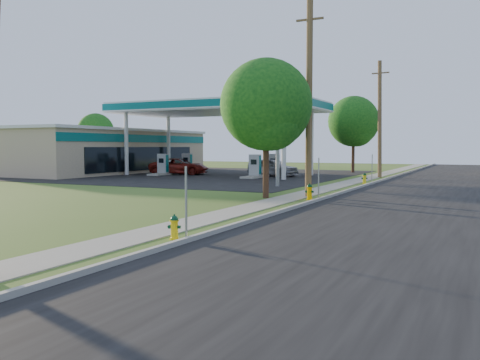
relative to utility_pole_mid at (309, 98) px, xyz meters
The scene contains 25 objects.
ground_plane 17.72m from the utility_pole_mid, 87.98° to the right, with size 140.00×140.00×0.00m, color #375A1C.
road 9.97m from the utility_pole_mid, 53.92° to the right, with size 8.00×120.00×0.02m, color black.
curb 8.60m from the utility_pole_mid, 81.07° to the right, with size 0.15×120.00×0.15m, color #A19E93.
sidewalk 8.59m from the utility_pole_mid, 95.31° to the right, with size 1.50×120.00×0.03m, color gray.
forecourt 22.06m from the utility_pole_mid, 135.75° to the left, with size 26.00×28.00×0.02m, color black.
utility_pole_mid is the anchor object (origin of this frame).
utility_pole_far 18.00m from the utility_pole_mid, 90.00° to the left, with size 1.40×0.32×9.50m.
sign_post_near 13.42m from the utility_pole_mid, 86.20° to the right, with size 0.05×0.04×2.00m, color gray.
sign_post_mid 4.17m from the utility_pole_mid, 49.64° to the right, with size 0.05×0.04×2.00m, color gray.
sign_post_far 11.91m from the utility_pole_mid, 85.66° to the left, with size 0.05×0.04×2.00m, color gray.
gas_canopy 20.14m from the utility_pole_mid, 131.78° to the left, with size 18.18×9.18×6.40m.
fuel_pump_nw 22.52m from the utility_pole_mid, 144.01° to the left, with size 1.20×3.20×1.90m.
fuel_pump_ne 16.31m from the utility_pole_mid, 124.40° to the left, with size 1.20×3.20×1.90m.
fuel_pump_sw 25.05m from the utility_pole_mid, 136.48° to the left, with size 1.20×3.20×1.90m.
fuel_pump_se 19.65m from the utility_pole_mid, 117.63° to the left, with size 1.20×3.20×1.90m.
convenience_store 30.48m from the utility_pole_mid, 150.38° to the left, with size 10.40×22.40×4.25m.
price_pylon 6.76m from the utility_pole_mid, 125.34° to the left, with size 0.34×2.04×6.85m.
tree_verge 2.28m from the utility_pole_mid, 136.77° to the right, with size 4.51×4.51×6.83m.
tree_lot 25.10m from the utility_pole_mid, 98.53° to the left, with size 4.91×4.91×7.45m.
tree_back 39.78m from the utility_pole_mid, 147.02° to the left, with size 4.25×4.25×6.45m.
hydrant_near 13.72m from the utility_pole_mid, 87.62° to the right, with size 0.36×0.32×0.69m.
hydrant_mid 4.81m from the utility_pole_mid, 69.22° to the right, with size 0.41×0.37×0.79m.
hydrant_far 10.99m from the utility_pole_mid, 86.51° to the left, with size 0.40×0.36×0.78m.
car_red 22.90m from the utility_pole_mid, 139.79° to the left, with size 2.46×5.33×1.48m, color maroon.
car_silver 18.29m from the utility_pole_mid, 118.39° to the left, with size 1.83×4.56×1.55m, color #A2A5A9.
Camera 1 is at (7.59, -7.37, 2.53)m, focal length 38.00 mm.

